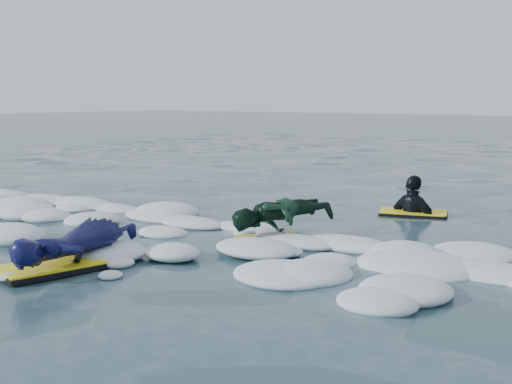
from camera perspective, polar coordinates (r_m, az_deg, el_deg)
ground at (r=6.90m, az=-6.58°, el=-6.16°), size 120.00×120.00×0.00m
foam_band at (r=7.67m, az=-1.30°, el=-4.64°), size 12.00×3.10×0.30m
prone_woman_unit at (r=6.87m, az=-15.92°, el=-4.60°), size 0.98×1.76×0.43m
prone_child_unit at (r=7.86m, az=2.29°, el=-2.40°), size 1.13×1.43×0.50m
waiting_rider_unit at (r=9.74m, az=13.77°, el=-2.74°), size 1.09×0.81×1.46m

